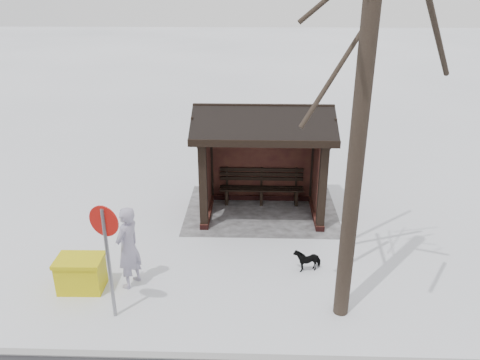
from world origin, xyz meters
name	(u,v)px	position (x,y,z in m)	size (l,w,h in m)	color
ground	(261,213)	(0.00, 0.00, 0.00)	(120.00, 120.00, 0.00)	white
kerb	(265,359)	(0.00, 5.50, 0.01)	(120.00, 0.15, 0.06)	gray
trampled_patch	(261,210)	(0.00, -0.20, 0.01)	(4.20, 3.20, 0.02)	#99989E
bus_shelter	(263,137)	(0.00, -0.16, 2.17)	(3.60, 2.40, 3.09)	#381514
pedestrian	(128,247)	(2.79, 3.43, 0.90)	(0.66, 0.43, 1.81)	#9791AA
dog	(307,259)	(-0.99, 2.73, 0.25)	(0.27, 0.60, 0.50)	black
grit_bin	(81,273)	(3.78, 3.61, 0.37)	(0.97, 0.67, 0.73)	#C7B90B
road_sign	(106,239)	(2.86, 4.43, 1.69)	(0.58, 0.21, 2.34)	gray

